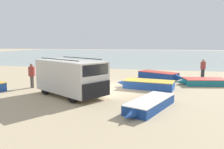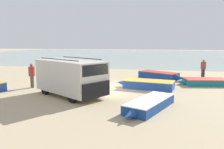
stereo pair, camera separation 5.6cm
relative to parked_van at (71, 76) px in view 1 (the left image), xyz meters
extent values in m
plane|color=tan|center=(1.59, 3.04, -1.24)|extent=(200.00, 200.00, 0.00)
cube|color=#99A89E|center=(1.59, 55.04, -1.24)|extent=(120.00, 80.00, 0.01)
cube|color=beige|center=(-0.02, 0.01, 0.02)|extent=(5.24, 4.32, 1.96)
cube|color=black|center=(2.08, -1.23, -0.52)|extent=(1.11, 1.79, 0.88)
cube|color=#1E232D|center=(2.01, -1.19, 0.61)|extent=(1.03, 1.69, 0.63)
cylinder|color=black|center=(1.75, 0.09, -0.89)|extent=(0.72, 0.55, 0.71)
cylinder|color=black|center=(0.76, -1.57, -0.89)|extent=(0.72, 0.55, 0.71)
cylinder|color=black|center=(-0.81, 1.60, -0.89)|extent=(0.72, 0.55, 0.71)
cylinder|color=black|center=(-1.79, -0.06, -0.89)|extent=(0.72, 0.55, 0.71)
cylinder|color=black|center=(0.41, 0.75, 1.12)|extent=(3.41, 2.04, 0.05)
cylinder|color=black|center=(-0.46, -0.72, 1.12)|extent=(3.41, 2.04, 0.05)
cube|color=#1E757F|center=(9.03, 5.80, -1.01)|extent=(3.49, 2.27, 0.47)
cone|color=#1E757F|center=(7.10, 5.42, -1.01)|extent=(0.78, 0.57, 0.44)
cube|color=#B22D23|center=(9.03, 5.80, -0.84)|extent=(0.50, 1.55, 0.05)
cube|color=#B22D23|center=(9.03, 5.80, -0.76)|extent=(3.52, 2.29, 0.04)
cube|color=#234CA3|center=(4.72, 3.36, -0.96)|extent=(3.76, 2.17, 0.56)
cone|color=#234CA3|center=(2.60, 3.73, -0.96)|extent=(0.86, 0.66, 0.54)
cube|color=gold|center=(4.72, 3.36, -0.74)|extent=(0.45, 1.48, 0.05)
cube|color=gold|center=(4.72, 3.36, -0.66)|extent=(3.79, 2.19, 0.04)
cube|color=#1E757F|center=(-3.63, 7.15, -0.95)|extent=(2.08, 4.20, 0.58)
cone|color=#1E757F|center=(-4.16, 9.54, -0.95)|extent=(0.73, 0.98, 0.55)
cube|color=#B22D23|center=(-3.63, 7.15, -0.73)|extent=(1.16, 0.44, 0.05)
cube|color=#B22D23|center=(-3.63, 7.15, -0.64)|extent=(2.10, 4.24, 0.04)
cube|color=navy|center=(5.09, -1.72, -1.01)|extent=(2.51, 3.84, 0.47)
cone|color=navy|center=(4.29, -3.78, -1.01)|extent=(0.70, 0.90, 0.44)
cube|color=silver|center=(5.09, -1.72, -0.84)|extent=(1.17, 0.61, 0.05)
cube|color=silver|center=(5.09, -1.72, -0.75)|extent=(2.53, 3.88, 0.04)
cube|color=navy|center=(5.30, 8.06, -0.94)|extent=(3.83, 3.05, 0.61)
cone|color=navy|center=(7.19, 6.97, -0.94)|extent=(0.97, 0.90, 0.58)
cube|color=#B22D23|center=(5.30, 8.06, -0.69)|extent=(0.84, 1.26, 0.05)
cube|color=#B22D23|center=(5.30, 8.06, -0.61)|extent=(3.87, 3.08, 0.04)
cylinder|color=#38383D|center=(9.54, 9.47, -0.80)|extent=(0.16, 0.16, 0.88)
cylinder|color=#38383D|center=(9.37, 9.42, -0.80)|extent=(0.16, 0.16, 0.88)
cylinder|color=#993833|center=(9.45, 9.44, -0.02)|extent=(0.48, 0.48, 0.69)
sphere|color=tan|center=(9.45, 9.44, 0.45)|extent=(0.24, 0.24, 0.24)
cylinder|color=#5B564C|center=(-3.80, 1.67, -0.80)|extent=(0.17, 0.17, 0.88)
cylinder|color=#5B564C|center=(-3.97, 1.74, -0.80)|extent=(0.17, 0.17, 0.88)
cylinder|color=#993833|center=(-3.89, 1.70, -0.01)|extent=(0.48, 0.48, 0.70)
sphere|color=#8C664C|center=(-3.89, 1.70, 0.46)|extent=(0.24, 0.24, 0.24)
camera|label=1|loc=(5.59, -12.72, 2.08)|focal=35.00mm
camera|label=2|loc=(5.64, -12.71, 2.08)|focal=35.00mm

